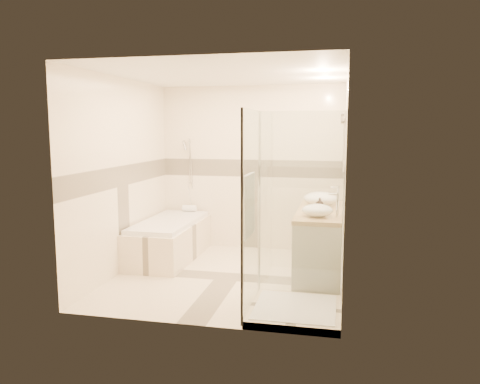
% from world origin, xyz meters
% --- Properties ---
extents(room, '(2.82, 3.02, 2.52)m').
position_xyz_m(room, '(0.06, 0.01, 1.26)').
color(room, beige).
rests_on(room, ground).
extents(bathtub, '(0.75, 1.70, 0.56)m').
position_xyz_m(bathtub, '(-1.02, 0.65, 0.31)').
color(bathtub, beige).
rests_on(bathtub, ground).
extents(vanity, '(0.58, 1.62, 0.85)m').
position_xyz_m(vanity, '(1.12, 0.30, 0.43)').
color(vanity, white).
rests_on(vanity, ground).
extents(shower_enclosure, '(0.96, 0.93, 2.04)m').
position_xyz_m(shower_enclosure, '(0.83, -0.97, 0.51)').
color(shower_enclosure, beige).
rests_on(shower_enclosure, ground).
extents(vessel_sink_near, '(0.45, 0.45, 0.18)m').
position_xyz_m(vessel_sink_near, '(1.10, 0.64, 0.94)').
color(vessel_sink_near, white).
rests_on(vessel_sink_near, vanity).
extents(vessel_sink_far, '(0.36, 0.36, 0.14)m').
position_xyz_m(vessel_sink_far, '(1.10, -0.17, 0.92)').
color(vessel_sink_far, white).
rests_on(vessel_sink_far, vanity).
extents(faucet_near, '(0.11, 0.03, 0.26)m').
position_xyz_m(faucet_near, '(1.32, 0.64, 1.00)').
color(faucet_near, silver).
rests_on(faucet_near, vanity).
extents(faucet_far, '(0.12, 0.03, 0.28)m').
position_xyz_m(faucet_far, '(1.32, -0.17, 1.01)').
color(faucet_far, silver).
rests_on(faucet_far, vanity).
extents(amenity_bottle_a, '(0.09, 0.09, 0.15)m').
position_xyz_m(amenity_bottle_a, '(1.10, 0.23, 0.92)').
color(amenity_bottle_a, black).
rests_on(amenity_bottle_a, vanity).
extents(amenity_bottle_b, '(0.13, 0.13, 0.13)m').
position_xyz_m(amenity_bottle_b, '(1.10, 0.42, 0.92)').
color(amenity_bottle_b, black).
rests_on(amenity_bottle_b, vanity).
extents(folded_towels, '(0.17, 0.25, 0.07)m').
position_xyz_m(folded_towels, '(1.10, 1.00, 0.89)').
color(folded_towels, white).
rests_on(folded_towels, vanity).
extents(rolled_towel, '(0.22, 0.10, 0.10)m').
position_xyz_m(rolled_towel, '(-0.96, 1.38, 0.61)').
color(rolled_towel, white).
rests_on(rolled_towel, bathtub).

